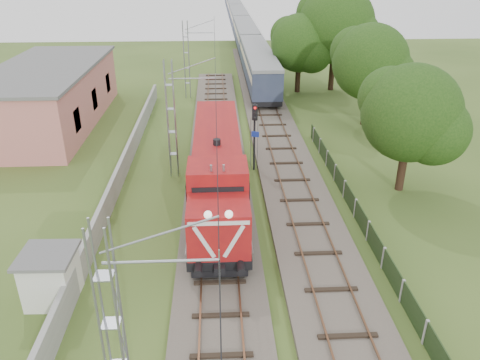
{
  "coord_description": "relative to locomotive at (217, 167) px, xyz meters",
  "views": [
    {
      "loc": [
        0.01,
        -18.02,
        13.88
      ],
      "look_at": [
        1.29,
        6.33,
        2.2
      ],
      "focal_mm": 35.0,
      "sensor_mm": 36.0,
      "label": 1
    }
  ],
  "objects": [
    {
      "name": "ground",
      "position": [
        0.0,
        -8.12,
        -2.27
      ],
      "size": [
        140.0,
        140.0,
        0.0
      ],
      "primitive_type": "plane",
      "color": "#3A511E",
      "rests_on": "ground"
    },
    {
      "name": "track_main",
      "position": [
        0.0,
        -1.12,
        -2.08
      ],
      "size": [
        4.2,
        70.0,
        0.45
      ],
      "color": "#6B6054",
      "rests_on": "ground"
    },
    {
      "name": "track_side",
      "position": [
        5.0,
        11.88,
        -2.08
      ],
      "size": [
        4.2,
        80.0,
        0.45
      ],
      "color": "#6B6054",
      "rests_on": "ground"
    },
    {
      "name": "catenary",
      "position": [
        -2.95,
        3.88,
        1.78
      ],
      "size": [
        3.31,
        70.0,
        8.0
      ],
      "color": "gray",
      "rests_on": "ground"
    },
    {
      "name": "boundary_wall",
      "position": [
        -6.5,
        3.88,
        -1.52
      ],
      "size": [
        0.25,
        40.0,
        1.5
      ],
      "primitive_type": "cube",
      "color": "#9E9E99",
      "rests_on": "ground"
    },
    {
      "name": "station_building",
      "position": [
        -15.0,
        15.88,
        0.37
      ],
      "size": [
        8.4,
        20.4,
        5.22
      ],
      "color": "#C16E67",
      "rests_on": "ground"
    },
    {
      "name": "fence",
      "position": [
        8.0,
        -5.12,
        -1.67
      ],
      "size": [
        0.12,
        32.0,
        1.2
      ],
      "color": "black",
      "rests_on": "ground"
    },
    {
      "name": "locomotive",
      "position": [
        0.0,
        0.0,
        0.0
      ],
      "size": [
        3.04,
        17.36,
        4.41
      ],
      "color": "black",
      "rests_on": "ground"
    },
    {
      "name": "coach_rake",
      "position": [
        5.0,
        75.01,
        0.27
      ],
      "size": [
        3.06,
        114.53,
        3.54
      ],
      "color": "black",
      "rests_on": "ground"
    },
    {
      "name": "signal_post",
      "position": [
        2.62,
        4.37,
        1.11
      ],
      "size": [
        0.52,
        0.42,
        4.92
      ],
      "color": "black",
      "rests_on": "ground"
    },
    {
      "name": "relay_hut",
      "position": [
        -7.4,
        -9.1,
        -1.05
      ],
      "size": [
        2.41,
        2.41,
        2.41
      ],
      "color": "silver",
      "rests_on": "ground"
    },
    {
      "name": "tree_a",
      "position": [
        12.01,
        0.83,
        2.88
      ],
      "size": [
        6.36,
        6.06,
        8.25
      ],
      "color": "#3C2518",
      "rests_on": "ground"
    },
    {
      "name": "tree_b",
      "position": [
        13.49,
        14.0,
        3.3
      ],
      "size": [
        6.89,
        6.56,
        8.93
      ],
      "color": "#3C2518",
      "rests_on": "ground"
    },
    {
      "name": "tree_c",
      "position": [
        9.31,
        25.66,
        3.04
      ],
      "size": [
        6.56,
        6.25,
        8.5
      ],
      "color": "#3C2518",
      "rests_on": "ground"
    },
    {
      "name": "tree_d",
      "position": [
        13.32,
        26.35,
        4.82
      ],
      "size": [
        8.76,
        8.35,
        11.36
      ],
      "color": "#3C2518",
      "rests_on": "ground"
    }
  ]
}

